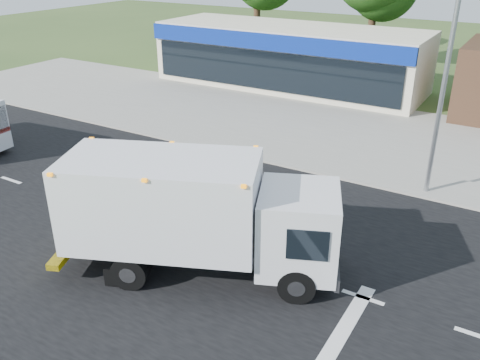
{
  "coord_description": "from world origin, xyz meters",
  "views": [
    {
      "loc": [
        5.9,
        -11.49,
        8.86
      ],
      "look_at": [
        -2.01,
        1.76,
        1.7
      ],
      "focal_mm": 38.0,
      "sensor_mm": 36.0,
      "label": 1
    }
  ],
  "objects": [
    {
      "name": "ground",
      "position": [
        0.0,
        0.0,
        0.0
      ],
      "size": [
        120.0,
        120.0,
        0.0
      ],
      "primitive_type": "plane",
      "color": "#385123",
      "rests_on": "ground"
    },
    {
      "name": "road_asphalt",
      "position": [
        0.0,
        0.0,
        0.0
      ],
      "size": [
        60.0,
        14.0,
        0.02
      ],
      "primitive_type": "cube",
      "color": "black",
      "rests_on": "ground"
    },
    {
      "name": "sidewalk",
      "position": [
        0.0,
        8.2,
        0.06
      ],
      "size": [
        60.0,
        2.4,
        0.12
      ],
      "primitive_type": "cube",
      "color": "gray",
      "rests_on": "ground"
    },
    {
      "name": "parking_apron",
      "position": [
        0.0,
        14.0,
        0.01
      ],
      "size": [
        60.0,
        9.0,
        0.02
      ],
      "primitive_type": "cube",
      "color": "gray",
      "rests_on": "ground"
    },
    {
      "name": "lane_markings",
      "position": [
        1.35,
        -1.35,
        0.02
      ],
      "size": [
        55.2,
        7.0,
        0.01
      ],
      "color": "silver",
      "rests_on": "road_asphalt"
    },
    {
      "name": "ems_box_truck",
      "position": [
        -1.73,
        -1.3,
        2.06
      ],
      "size": [
        8.4,
        5.41,
        3.58
      ],
      "rotation": [
        0.0,
        0.0,
        0.4
      ],
      "color": "black",
      "rests_on": "ground"
    },
    {
      "name": "emergency_worker",
      "position": [
        -6.07,
        -0.79,
        0.9
      ],
      "size": [
        0.75,
        0.71,
        1.82
      ],
      "rotation": [
        0.0,
        0.0,
        0.65
      ],
      "color": "tan",
      "rests_on": "ground"
    },
    {
      "name": "retail_strip_mall",
      "position": [
        -9.0,
        19.93,
        2.01
      ],
      "size": [
        18.0,
        6.2,
        4.0
      ],
      "color": "beige",
      "rests_on": "ground"
    },
    {
      "name": "traffic_signal_pole",
      "position": [
        2.35,
        7.6,
        4.92
      ],
      "size": [
        3.51,
        0.25,
        8.0
      ],
      "color": "gray",
      "rests_on": "ground"
    }
  ]
}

